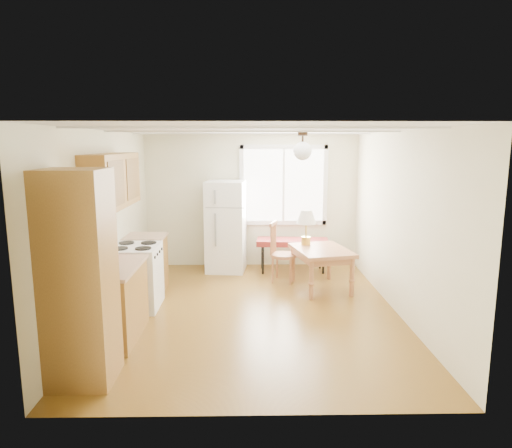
{
  "coord_description": "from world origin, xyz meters",
  "views": [
    {
      "loc": [
        -0.08,
        -6.1,
        2.33
      ],
      "look_at": [
        0.05,
        0.55,
        1.15
      ],
      "focal_mm": 32.0,
      "sensor_mm": 36.0,
      "label": 1
    }
  ],
  "objects_px": {
    "refrigerator": "(226,226)",
    "bench": "(292,243)",
    "chair": "(278,248)",
    "dining_table": "(321,255)"
  },
  "relations": [
    {
      "from": "refrigerator",
      "to": "dining_table",
      "type": "distance_m",
      "value": 1.96
    },
    {
      "from": "bench",
      "to": "dining_table",
      "type": "relative_size",
      "value": 1.1
    },
    {
      "from": "refrigerator",
      "to": "bench",
      "type": "height_order",
      "value": "refrigerator"
    },
    {
      "from": "refrigerator",
      "to": "bench",
      "type": "distance_m",
      "value": 1.26
    },
    {
      "from": "refrigerator",
      "to": "chair",
      "type": "relative_size",
      "value": 1.63
    },
    {
      "from": "bench",
      "to": "chair",
      "type": "xyz_separation_m",
      "value": [
        -0.3,
        -0.59,
        0.05
      ]
    },
    {
      "from": "dining_table",
      "to": "chair",
      "type": "distance_m",
      "value": 0.8
    },
    {
      "from": "refrigerator",
      "to": "bench",
      "type": "bearing_deg",
      "value": 1.89
    },
    {
      "from": "refrigerator",
      "to": "chair",
      "type": "xyz_separation_m",
      "value": [
        0.92,
        -0.69,
        -0.25
      ]
    },
    {
      "from": "chair",
      "to": "dining_table",
      "type": "bearing_deg",
      "value": -16.25
    }
  ]
}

